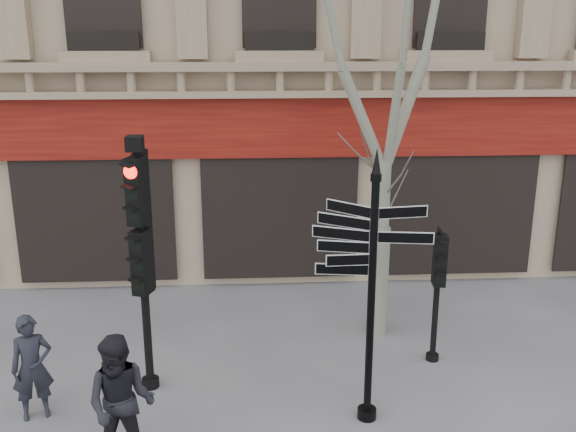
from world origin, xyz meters
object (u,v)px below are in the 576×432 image
plane_tree (390,19)px  pedestrian_b (121,404)px  traffic_signal_secondary (438,274)px  traffic_signal_main (141,235)px  fingerpost (373,244)px  pedestrian_a (32,367)px

plane_tree → pedestrian_b: bearing=-138.0°
traffic_signal_secondary → plane_tree: bearing=132.2°
traffic_signal_main → pedestrian_b: 2.57m
traffic_signal_secondary → pedestrian_b: 5.52m
fingerpost → traffic_signal_main: (-3.34, 1.07, -0.16)m
plane_tree → pedestrian_b: 7.27m
traffic_signal_main → pedestrian_a: traffic_signal_main is taller
plane_tree → traffic_signal_main: bearing=-157.3°
fingerpost → pedestrian_a: 5.28m
fingerpost → plane_tree: (0.69, 2.75, 2.99)m
fingerpost → pedestrian_b: size_ratio=2.18×
traffic_signal_secondary → pedestrian_b: bearing=-145.2°
pedestrian_b → plane_tree: bearing=47.6°
fingerpost → plane_tree: plane_tree is taller
pedestrian_b → traffic_signal_secondary: bearing=33.7°
pedestrian_a → fingerpost: bearing=-24.6°
pedestrian_a → traffic_signal_secondary: bearing=-8.7°
plane_tree → pedestrian_b: plane_tree is taller
traffic_signal_main → pedestrian_a: size_ratio=2.53×
fingerpost → traffic_signal_main: size_ratio=1.00×
fingerpost → traffic_signal_secondary: (1.45, 1.68, -1.13)m
pedestrian_b → traffic_signal_main: bearing=94.6°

